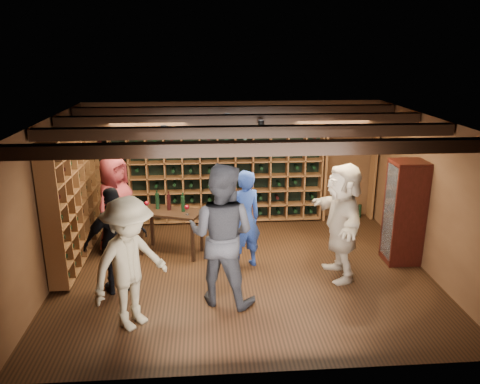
{
  "coord_description": "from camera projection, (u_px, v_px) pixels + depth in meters",
  "views": [
    {
      "loc": [
        -0.59,
        -6.95,
        3.58
      ],
      "look_at": [
        -0.05,
        0.2,
        1.32
      ],
      "focal_mm": 35.0,
      "sensor_mm": 36.0,
      "label": 1
    }
  ],
  "objects": [
    {
      "name": "wine_rack_back",
      "position": [
        209.0,
        169.0,
        9.56
      ],
      "size": [
        4.65,
        0.3,
        2.2
      ],
      "color": "brown",
      "rests_on": "ground"
    },
    {
      "name": "crate_shelf",
      "position": [
        351.0,
        147.0,
        9.63
      ],
      "size": [
        1.2,
        0.32,
        2.07
      ],
      "color": "brown",
      "rests_on": "ground"
    },
    {
      "name": "guest_khaki",
      "position": [
        130.0,
        264.0,
        5.99
      ],
      "size": [
        1.27,
        1.31,
        1.8
      ],
      "primitive_type": "imported",
      "rotation": [
        0.0,
        0.0,
        0.84
      ],
      "color": "gray",
      "rests_on": "ground"
    },
    {
      "name": "guest_beige",
      "position": [
        342.0,
        221.0,
        7.32
      ],
      "size": [
        0.62,
        1.76,
        1.88
      ],
      "primitive_type": "imported",
      "rotation": [
        0.0,
        0.0,
        4.75
      ],
      "color": "tan",
      "rests_on": "ground"
    },
    {
      "name": "room_shell",
      "position": [
        244.0,
        125.0,
        7.05
      ],
      "size": [
        6.0,
        6.0,
        6.0
      ],
      "color": "brown",
      "rests_on": "ground"
    },
    {
      "name": "guest_red_floral",
      "position": [
        116.0,
        205.0,
        8.22
      ],
      "size": [
        0.92,
        1.03,
        1.76
      ],
      "primitive_type": "imported",
      "rotation": [
        0.0,
        0.0,
        1.03
      ],
      "color": "maroon",
      "rests_on": "ground"
    },
    {
      "name": "man_grey_suit",
      "position": [
        222.0,
        235.0,
        6.56
      ],
      "size": [
        1.22,
        1.1,
        2.06
      ],
      "primitive_type": "imported",
      "rotation": [
        0.0,
        0.0,
        2.75
      ],
      "color": "black",
      "rests_on": "ground"
    },
    {
      "name": "ground",
      "position": [
        244.0,
        271.0,
        7.73
      ],
      "size": [
        6.0,
        6.0,
        0.0
      ],
      "primitive_type": "plane",
      "color": "black",
      "rests_on": "ground"
    },
    {
      "name": "wine_rack_left",
      "position": [
        75.0,
        194.0,
        7.96
      ],
      "size": [
        0.3,
        2.65,
        2.2
      ],
      "color": "brown",
      "rests_on": "ground"
    },
    {
      "name": "guest_woman_black",
      "position": [
        116.0,
        241.0,
        6.9
      ],
      "size": [
        1.03,
        0.81,
        1.64
      ],
      "primitive_type": "imported",
      "rotation": [
        0.0,
        0.0,
        3.65
      ],
      "color": "black",
      "rests_on": "ground"
    },
    {
      "name": "display_cabinet",
      "position": [
        404.0,
        214.0,
        7.85
      ],
      "size": [
        0.55,
        0.5,
        1.75
      ],
      "color": "#340E0A",
      "rests_on": "ground"
    },
    {
      "name": "man_blue_shirt",
      "position": [
        244.0,
        220.0,
        7.67
      ],
      "size": [
        0.72,
        0.6,
        1.68
      ],
      "primitive_type": "imported",
      "rotation": [
        0.0,
        0.0,
        3.53
      ],
      "color": "navy",
      "rests_on": "ground"
    },
    {
      "name": "tasting_table",
      "position": [
        171.0,
        215.0,
        8.2
      ],
      "size": [
        1.18,
        0.86,
        1.08
      ],
      "rotation": [
        0.0,
        0.0,
        -0.35
      ],
      "color": "black",
      "rests_on": "ground"
    }
  ]
}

